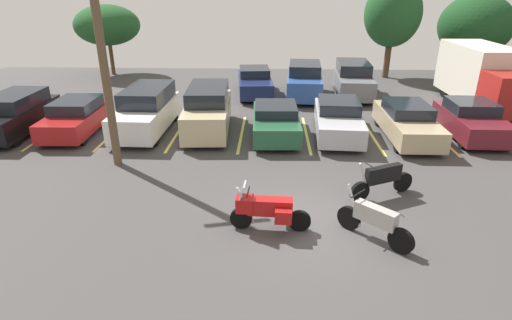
# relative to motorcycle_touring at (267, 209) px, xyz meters

# --- Properties ---
(ground) EXTENTS (44.00, 44.00, 0.10)m
(ground) POSITION_rel_motorcycle_touring_xyz_m (1.14, 0.41, -0.67)
(ground) COLOR #423F3F
(motorcycle_touring) EXTENTS (2.18, 0.90, 1.35)m
(motorcycle_touring) POSITION_rel_motorcycle_touring_xyz_m (0.00, 0.00, 0.00)
(motorcycle_touring) COLOR black
(motorcycle_touring) RESTS_ON ground
(motorcycle_second) EXTENTS (2.14, 1.11, 1.30)m
(motorcycle_second) POSITION_rel_motorcycle_touring_xyz_m (3.52, 1.97, -0.03)
(motorcycle_second) COLOR black
(motorcycle_second) RESTS_ON ground
(motorcycle_third) EXTENTS (1.67, 1.57, 1.33)m
(motorcycle_third) POSITION_rel_motorcycle_touring_xyz_m (2.73, -0.41, -0.05)
(motorcycle_third) COLOR black
(motorcycle_third) RESTS_ON ground
(parking_stripes) EXTENTS (22.99, 4.80, 0.01)m
(parking_stripes) POSITION_rel_motorcycle_touring_xyz_m (-1.21, 7.60, -0.62)
(parking_stripes) COLOR #EAE066
(parking_stripes) RESTS_ON ground
(car_black) EXTENTS (1.85, 4.62, 1.74)m
(car_black) POSITION_rel_motorcycle_touring_xyz_m (-11.09, 7.38, 0.24)
(car_black) COLOR black
(car_black) RESTS_ON ground
(car_red) EXTENTS (1.90, 4.39, 1.47)m
(car_red) POSITION_rel_motorcycle_touring_xyz_m (-8.46, 7.51, 0.10)
(car_red) COLOR maroon
(car_red) RESTS_ON ground
(car_white) EXTENTS (2.01, 4.91, 1.92)m
(car_white) POSITION_rel_motorcycle_touring_xyz_m (-5.43, 7.83, 0.33)
(car_white) COLOR white
(car_white) RESTS_ON ground
(car_champagne) EXTENTS (2.07, 4.90, 1.96)m
(car_champagne) POSITION_rel_motorcycle_touring_xyz_m (-2.71, 7.88, 0.35)
(car_champagne) COLOR #C1B289
(car_champagne) RESTS_ON ground
(car_green) EXTENTS (2.04, 4.28, 1.38)m
(car_green) POSITION_rel_motorcycle_touring_xyz_m (0.28, 7.33, 0.06)
(car_green) COLOR #235638
(car_green) RESTS_ON ground
(car_silver) EXTENTS (2.15, 4.80, 1.53)m
(car_silver) POSITION_rel_motorcycle_touring_xyz_m (2.98, 7.57, 0.11)
(car_silver) COLOR #B7B7BC
(car_silver) RESTS_ON ground
(car_tan) EXTENTS (1.81, 4.81, 1.47)m
(car_tan) POSITION_rel_motorcycle_touring_xyz_m (5.86, 7.36, 0.09)
(car_tan) COLOR tan
(car_tan) RESTS_ON ground
(car_maroon) EXTENTS (2.03, 4.27, 1.50)m
(car_maroon) POSITION_rel_motorcycle_touring_xyz_m (8.68, 7.66, 0.09)
(car_maroon) COLOR maroon
(car_maroon) RESTS_ON ground
(car_far_navy) EXTENTS (2.28, 4.76, 1.53)m
(car_far_navy) POSITION_rel_motorcycle_touring_xyz_m (-0.90, 14.47, 0.12)
(car_far_navy) COLOR navy
(car_far_navy) RESTS_ON ground
(car_far_blue) EXTENTS (2.16, 4.72, 1.93)m
(car_far_blue) POSITION_rel_motorcycle_touring_xyz_m (1.97, 13.99, 0.32)
(car_far_blue) COLOR #2D519E
(car_far_blue) RESTS_ON ground
(car_far_grey) EXTENTS (2.20, 4.87, 1.91)m
(car_far_grey) POSITION_rel_motorcycle_touring_xyz_m (4.83, 14.45, 0.33)
(car_far_grey) COLOR slate
(car_far_grey) RESTS_ON ground
(box_truck) EXTENTS (2.46, 7.20, 3.10)m
(box_truck) POSITION_rel_motorcycle_touring_xyz_m (11.23, 12.45, 0.99)
(box_truck) COLOR #A51E19
(box_truck) RESTS_ON ground
(utility_pole) EXTENTS (1.78, 0.52, 7.52)m
(utility_pole) POSITION_rel_motorcycle_touring_xyz_m (-5.54, 4.14, 3.26)
(utility_pole) COLOR brown
(utility_pole) RESTS_ON ground
(tree_right) EXTENTS (4.79, 4.79, 5.51)m
(tree_right) POSITION_rel_motorcycle_touring_xyz_m (13.78, 19.94, 2.84)
(tree_right) COLOR #4C3823
(tree_right) RESTS_ON ground
(tree_rear) EXTENTS (4.46, 4.46, 4.78)m
(tree_rear) POSITION_rel_motorcycle_touring_xyz_m (-11.38, 19.99, 2.78)
(tree_rear) COLOR #4C3823
(tree_rear) RESTS_ON ground
(tree_far_left) EXTENTS (3.74, 3.74, 6.39)m
(tree_far_left) POSITION_rel_motorcycle_touring_xyz_m (8.09, 19.62, 3.59)
(tree_far_left) COLOR #4C3823
(tree_far_left) RESTS_ON ground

